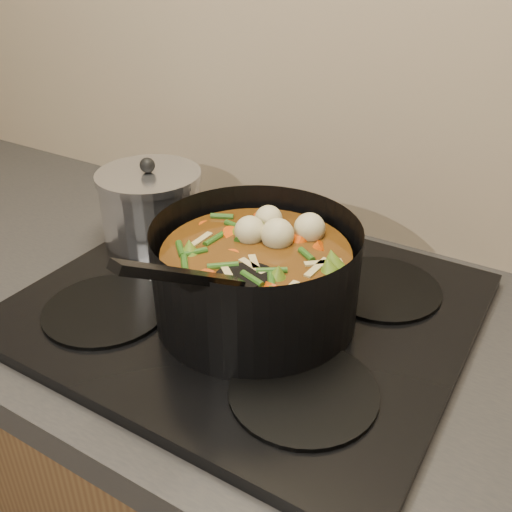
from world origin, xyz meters
The scene contains 4 objects.
counter centered at (0.00, 1.93, 0.46)m, with size 2.64×0.64×0.91m.
stovetop centered at (0.00, 1.93, 0.92)m, with size 0.62×0.54×0.03m.
stockpot centered at (0.03, 1.90, 1.00)m, with size 0.37×0.43×0.21m.
saucepan centered at (-0.25, 2.01, 0.99)m, with size 0.18×0.18×0.15m.
Camera 1 is at (0.37, 1.34, 1.41)m, focal length 40.00 mm.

